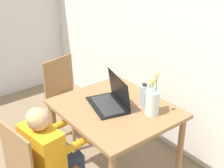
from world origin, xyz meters
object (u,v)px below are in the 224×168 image
Objects in this scene: chair_spare at (68,99)px; water_bottle at (144,95)px; laptop at (112,99)px; flower_vase at (152,101)px; person_seated at (48,148)px.

water_bottle is at bearing -94.23° from chair_spare.
chair_spare is at bearing -167.75° from laptop.
chair_spare is 0.88m from laptop.
water_bottle is at bearing 164.04° from flower_vase.
person_seated reaches higher than chair_spare.
person_seated is 4.88× the size of water_bottle.
water_bottle is (-0.13, 0.04, -0.02)m from flower_vase.
flower_vase is at bearing 43.27° from laptop.
laptop is 2.19× the size of water_bottle.
laptop is (-0.00, 0.59, 0.22)m from person_seated.
water_bottle is (0.16, 0.78, 0.25)m from person_seated.
laptop is 0.34m from flower_vase.
person_seated is at bearing -141.25° from chair_spare.
person_seated reaches higher than water_bottle.
laptop is 0.26m from water_bottle.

